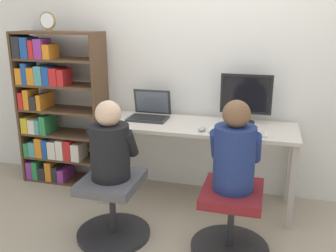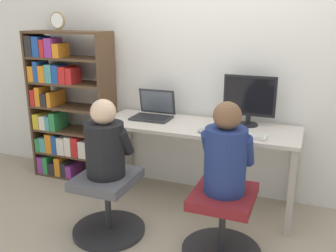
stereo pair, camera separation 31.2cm
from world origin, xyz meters
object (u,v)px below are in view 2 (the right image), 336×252
at_px(laptop, 153,112).
at_px(person_at_monitor, 226,154).
at_px(office_chair_right, 108,203).
at_px(bookshelf, 63,110).
at_px(desk_clock, 58,21).
at_px(keyboard, 237,134).
at_px(desktop_monitor, 249,100).
at_px(office_chair_left, 222,222).
at_px(person_at_laptop, 105,143).

xyz_separation_m(laptop, person_at_monitor, (0.85, -0.75, -0.03)).
bearing_deg(office_chair_right, laptop, 87.22).
bearing_deg(bookshelf, person_at_monitor, -21.96).
xyz_separation_m(office_chair_right, desk_clock, (-0.89, 0.73, 1.35)).
distance_m(keyboard, desk_clock, 1.97).
relative_size(keyboard, bookshelf, 0.30).
xyz_separation_m(desktop_monitor, desk_clock, (-1.79, -0.15, 0.64)).
distance_m(person_at_monitor, bookshelf, 2.01).
distance_m(office_chair_left, bookshelf, 2.07).
relative_size(keyboard, office_chair_right, 0.81).
height_order(desktop_monitor, bookshelf, bookshelf).
bearing_deg(desktop_monitor, office_chair_right, -135.53).
height_order(laptop, office_chair_left, laptop).
bearing_deg(person_at_laptop, bookshelf, 140.39).
bearing_deg(laptop, bookshelf, 179.65).
distance_m(keyboard, person_at_laptop, 1.03).
bearing_deg(desk_clock, bookshelf, 136.73).
distance_m(laptop, bookshelf, 1.02).
relative_size(office_chair_right, bookshelf, 0.38).
height_order(office_chair_left, person_at_monitor, person_at_monitor).
height_order(laptop, keyboard, laptop).
bearing_deg(office_chair_right, person_at_monitor, 3.67).
xyz_separation_m(person_at_monitor, person_at_laptop, (-0.89, -0.05, -0.02)).
distance_m(desktop_monitor, person_at_laptop, 1.27).
bearing_deg(laptop, office_chair_left, -41.33).
xyz_separation_m(desktop_monitor, person_at_monitor, (-0.00, -0.82, -0.20)).
bearing_deg(laptop, person_at_laptop, -92.79).
bearing_deg(bookshelf, desk_clock, -43.27).
xyz_separation_m(laptop, bookshelf, (-1.01, 0.01, -0.07)).
xyz_separation_m(person_at_monitor, desk_clock, (-1.79, 0.68, 0.84)).
xyz_separation_m(laptop, keyboard, (0.83, -0.26, -0.04)).
height_order(desktop_monitor, person_at_monitor, desktop_monitor).
bearing_deg(desk_clock, laptop, 4.27).
xyz_separation_m(laptop, office_chair_left, (0.85, -0.75, -0.54)).
distance_m(keyboard, office_chair_left, 0.70).
distance_m(laptop, keyboard, 0.87).
distance_m(keyboard, person_at_monitor, 0.49).
distance_m(office_chair_left, person_at_laptop, 1.02).
xyz_separation_m(office_chair_right, person_at_laptop, (0.00, 0.00, 0.49)).
bearing_deg(bookshelf, desktop_monitor, 2.16).
distance_m(laptop, office_chair_left, 1.26).
bearing_deg(bookshelf, office_chair_left, -22.07).
xyz_separation_m(office_chair_right, person_at_monitor, (0.89, 0.06, 0.51)).
xyz_separation_m(person_at_monitor, bookshelf, (-1.87, 0.75, -0.05)).
bearing_deg(desktop_monitor, bookshelf, -177.84).
bearing_deg(office_chair_left, office_chair_right, -176.62).
bearing_deg(keyboard, laptop, 162.91).
bearing_deg(desktop_monitor, person_at_laptop, -135.66).
relative_size(office_chair_right, desk_clock, 3.25).
distance_m(office_chair_right, desk_clock, 1.78).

